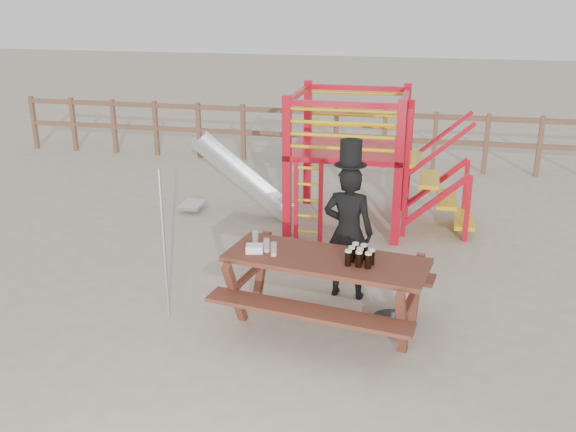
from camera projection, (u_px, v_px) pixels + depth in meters
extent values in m
plane|color=#B3A78B|center=(284.00, 331.00, 6.94)|extent=(60.00, 60.00, 0.00)
cube|color=brown|center=(361.00, 114.00, 13.01)|extent=(15.00, 0.06, 0.10)
cube|color=brown|center=(360.00, 138.00, 13.18)|extent=(15.00, 0.06, 0.10)
cube|color=brown|center=(34.00, 123.00, 14.72)|extent=(0.09, 0.09, 1.20)
cube|color=brown|center=(74.00, 124.00, 14.51)|extent=(0.09, 0.09, 1.20)
cube|color=brown|center=(114.00, 126.00, 14.31)|extent=(0.09, 0.09, 1.20)
cube|color=brown|center=(156.00, 128.00, 14.10)|extent=(0.09, 0.09, 1.20)
cube|color=brown|center=(199.00, 130.00, 13.90)|extent=(0.09, 0.09, 1.20)
cube|color=brown|center=(243.00, 133.00, 13.69)|extent=(0.09, 0.09, 1.20)
cube|color=brown|center=(289.00, 135.00, 13.49)|extent=(0.09, 0.09, 1.20)
cube|color=brown|center=(336.00, 137.00, 13.28)|extent=(0.09, 0.09, 1.20)
cube|color=brown|center=(384.00, 139.00, 13.08)|extent=(0.09, 0.09, 1.20)
cube|color=brown|center=(434.00, 142.00, 12.87)|extent=(0.09, 0.09, 1.20)
cube|color=brown|center=(486.00, 144.00, 12.67)|extent=(0.09, 0.09, 1.20)
cube|color=brown|center=(539.00, 147.00, 12.46)|extent=(0.09, 0.09, 1.20)
cube|color=#B20B1B|center=(287.00, 168.00, 9.29)|extent=(0.12, 0.12, 2.10)
cube|color=#B20B1B|center=(398.00, 175.00, 8.96)|extent=(0.12, 0.12, 2.10)
cube|color=#B20B1B|center=(308.00, 143.00, 10.76)|extent=(0.12, 0.12, 2.10)
cube|color=#B20B1B|center=(404.00, 148.00, 10.43)|extent=(0.12, 0.12, 2.10)
cube|color=#B20B1B|center=(349.00, 148.00, 9.81)|extent=(1.72, 1.72, 0.08)
cube|color=#B20B1B|center=(344.00, 105.00, 8.81)|extent=(1.60, 0.08, 0.08)
cube|color=#B20B1B|center=(357.00, 88.00, 10.28)|extent=(1.60, 0.08, 0.08)
cube|color=#B20B1B|center=(298.00, 94.00, 9.71)|extent=(0.08, 1.60, 0.08)
cube|color=#B20B1B|center=(405.00, 97.00, 9.38)|extent=(0.08, 1.60, 0.08)
cylinder|color=gold|center=(342.00, 149.00, 9.02)|extent=(1.50, 0.05, 0.05)
cylinder|color=gold|center=(356.00, 126.00, 10.49)|extent=(1.50, 0.05, 0.05)
cylinder|color=gold|center=(343.00, 136.00, 8.96)|extent=(1.50, 0.05, 0.05)
cylinder|color=gold|center=(356.00, 115.00, 10.43)|extent=(1.50, 0.05, 0.05)
cylinder|color=gold|center=(343.00, 123.00, 8.89)|extent=(1.50, 0.05, 0.05)
cylinder|color=gold|center=(357.00, 104.00, 10.37)|extent=(1.50, 0.05, 0.05)
cylinder|color=gold|center=(343.00, 110.00, 8.83)|extent=(1.50, 0.05, 0.05)
cylinder|color=gold|center=(357.00, 93.00, 10.31)|extent=(1.50, 0.05, 0.05)
cube|color=#B20B1B|center=(296.00, 201.00, 9.27)|extent=(0.06, 0.06, 1.20)
cube|color=#B20B1B|center=(321.00, 203.00, 9.19)|extent=(0.06, 0.06, 1.20)
cylinder|color=gold|center=(308.00, 231.00, 9.38)|extent=(0.36, 0.04, 0.04)
cylinder|color=gold|center=(308.00, 216.00, 9.30)|extent=(0.36, 0.04, 0.04)
cylinder|color=gold|center=(308.00, 200.00, 9.22)|extent=(0.36, 0.04, 0.04)
cylinder|color=gold|center=(308.00, 184.00, 9.14)|extent=(0.36, 0.04, 0.04)
cylinder|color=gold|center=(309.00, 168.00, 9.06)|extent=(0.36, 0.04, 0.04)
cube|color=gold|center=(412.00, 159.00, 9.66)|extent=(0.30, 0.90, 0.06)
cube|color=gold|center=(429.00, 179.00, 9.70)|extent=(0.30, 0.90, 0.06)
cube|color=gold|center=(446.00, 199.00, 9.74)|extent=(0.30, 0.90, 0.06)
cube|color=gold|center=(464.00, 219.00, 9.79)|extent=(0.30, 0.90, 0.06)
cube|color=#B20B1B|center=(436.00, 200.00, 9.32)|extent=(0.95, 0.08, 0.86)
cube|color=#B20B1B|center=(436.00, 183.00, 10.15)|extent=(0.95, 0.08, 0.86)
cube|color=silver|center=(243.00, 178.00, 10.35)|extent=(1.53, 0.55, 1.21)
cube|color=silver|center=(239.00, 180.00, 10.09)|extent=(1.58, 0.04, 1.28)
cube|color=silver|center=(248.00, 171.00, 10.59)|extent=(1.58, 0.04, 1.28)
cube|color=silver|center=(192.00, 204.00, 10.71)|extent=(0.35, 0.55, 0.05)
cube|color=maroon|center=(326.00, 260.00, 6.77)|extent=(2.23, 1.12, 0.05)
cube|color=maroon|center=(307.00, 311.00, 6.36)|extent=(2.15, 0.62, 0.04)
cube|color=maroon|center=(341.00, 266.00, 7.39)|extent=(2.15, 0.62, 0.04)
cube|color=maroon|center=(249.00, 282.00, 7.22)|extent=(0.28, 1.28, 0.77)
cube|color=maroon|center=(409.00, 310.00, 6.60)|extent=(0.28, 1.28, 0.77)
imported|color=black|center=(348.00, 232.00, 7.50)|extent=(0.62, 0.43, 1.63)
cube|color=#0E9A29|center=(351.00, 213.00, 7.55)|extent=(0.07, 0.02, 0.38)
cylinder|color=black|center=(351.00, 165.00, 7.22)|extent=(0.37, 0.37, 0.01)
cylinder|color=black|center=(351.00, 152.00, 7.17)|extent=(0.25, 0.25, 0.28)
cube|color=white|center=(353.00, 141.00, 7.25)|extent=(0.13, 0.01, 0.03)
cylinder|color=#B2B2B7|center=(164.00, 246.00, 6.97)|extent=(0.04, 0.04, 1.73)
cylinder|color=#35353A|center=(393.00, 323.00, 7.01)|extent=(0.46, 0.46, 0.11)
cylinder|color=#35353A|center=(393.00, 315.00, 6.98)|extent=(0.05, 0.05, 0.09)
cube|color=white|center=(254.00, 249.00, 6.89)|extent=(0.20, 0.17, 0.08)
cylinder|color=black|center=(348.00, 259.00, 6.55)|extent=(0.07, 0.07, 0.15)
cylinder|color=beige|center=(348.00, 251.00, 6.52)|extent=(0.07, 0.07, 0.02)
cylinder|color=black|center=(359.00, 260.00, 6.52)|extent=(0.07, 0.07, 0.15)
cylinder|color=beige|center=(359.00, 252.00, 6.49)|extent=(0.07, 0.07, 0.02)
cylinder|color=black|center=(368.00, 261.00, 6.49)|extent=(0.07, 0.07, 0.15)
cylinder|color=beige|center=(369.00, 253.00, 6.46)|extent=(0.07, 0.07, 0.02)
cylinder|color=black|center=(351.00, 255.00, 6.63)|extent=(0.07, 0.07, 0.15)
cylinder|color=beige|center=(352.00, 247.00, 6.60)|extent=(0.07, 0.07, 0.02)
cylinder|color=black|center=(360.00, 256.00, 6.60)|extent=(0.07, 0.07, 0.15)
cylinder|color=beige|center=(360.00, 249.00, 6.57)|extent=(0.07, 0.07, 0.02)
cylinder|color=black|center=(371.00, 258.00, 6.57)|extent=(0.07, 0.07, 0.15)
cylinder|color=beige|center=(372.00, 250.00, 6.54)|extent=(0.07, 0.07, 0.02)
cylinder|color=black|center=(355.00, 251.00, 6.73)|extent=(0.07, 0.07, 0.15)
cylinder|color=beige|center=(356.00, 244.00, 6.70)|extent=(0.07, 0.07, 0.02)
cylinder|color=black|center=(364.00, 253.00, 6.69)|extent=(0.07, 0.07, 0.15)
cylinder|color=beige|center=(364.00, 245.00, 6.67)|extent=(0.07, 0.07, 0.02)
cylinder|color=silver|center=(267.00, 245.00, 6.89)|extent=(0.07, 0.07, 0.15)
cylinder|color=beige|center=(267.00, 251.00, 6.91)|extent=(0.06, 0.06, 0.02)
cylinder|color=silver|center=(274.00, 249.00, 6.79)|extent=(0.07, 0.07, 0.15)
cylinder|color=beige|center=(274.00, 255.00, 6.81)|extent=(0.06, 0.06, 0.02)
cylinder|color=silver|center=(255.00, 238.00, 7.10)|extent=(0.07, 0.07, 0.15)
cylinder|color=beige|center=(255.00, 243.00, 7.12)|extent=(0.06, 0.06, 0.02)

